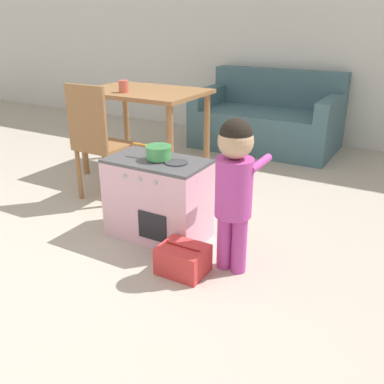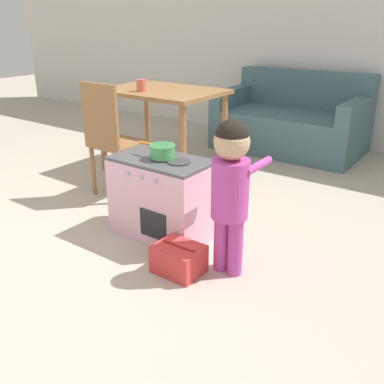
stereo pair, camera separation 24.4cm
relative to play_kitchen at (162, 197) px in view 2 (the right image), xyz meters
name	(u,v)px [view 2 (the right image)]	position (x,y,z in m)	size (l,w,h in m)	color
ground_plane	(22,274)	(-0.34, -0.85, -0.27)	(16.00, 16.00, 0.00)	#B2A899
wall_back	(301,23)	(-0.34, 2.88, 1.03)	(10.00, 0.06, 2.60)	silver
play_kitchen	(162,197)	(0.00, 0.00, 0.00)	(0.64, 0.38, 0.54)	#EAB2C6
toy_pot	(162,151)	(0.01, 0.00, 0.32)	(0.27, 0.16, 0.08)	#4CAD5B
child_figure	(231,179)	(0.59, -0.13, 0.29)	(0.23, 0.36, 0.88)	#BC429E
toy_basket	(179,259)	(0.37, -0.30, -0.18)	(0.27, 0.22, 0.18)	#D13838
dining_table	(162,102)	(-0.81, 1.01, 0.39)	(1.06, 0.75, 0.77)	olive
dining_chair_near	(111,138)	(-0.75, 0.30, 0.21)	(0.36, 0.36, 0.91)	olive
couch	(292,122)	(-0.15, 2.41, 0.03)	(1.52, 0.89, 0.82)	#426670
cup_on_table	(141,85)	(-0.88, 0.81, 0.55)	(0.08, 0.08, 0.10)	#D15B4C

